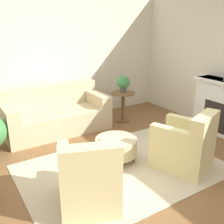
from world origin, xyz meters
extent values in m
plane|color=brown|center=(0.00, 0.00, 0.00)|extent=(16.00, 16.00, 0.00)
cube|color=beige|center=(0.00, 2.65, 1.40)|extent=(9.18, 0.12, 2.80)
cube|color=beige|center=(0.00, 0.00, 0.01)|extent=(3.05, 2.09, 0.01)
cube|color=#C6B289|center=(-0.30, 1.96, 0.22)|extent=(2.10, 0.95, 0.44)
cube|color=#C6B289|center=(-0.30, 2.33, 0.68)|extent=(2.10, 0.20, 0.47)
cube|color=#C6B289|center=(-1.23, 1.94, 0.57)|extent=(0.24, 0.91, 0.26)
cube|color=#C6B289|center=(0.63, 1.94, 0.57)|extent=(0.24, 0.91, 0.26)
cube|color=brown|center=(-0.30, 1.51, 0.03)|extent=(1.89, 0.05, 0.06)
cube|color=beige|center=(-0.82, -0.43, 0.24)|extent=(0.92, 0.99, 0.45)
cube|color=beige|center=(-0.92, -0.71, 0.70)|extent=(0.71, 0.43, 0.47)
cube|color=beige|center=(-0.56, -0.51, 0.59)|extent=(0.40, 0.76, 0.26)
cube|color=beige|center=(-1.07, -0.32, 0.59)|extent=(0.40, 0.76, 0.26)
cube|color=brown|center=(-0.69, -0.08, 0.04)|extent=(0.60, 0.26, 0.06)
cube|color=beige|center=(0.82, -0.43, 0.24)|extent=(0.92, 0.99, 0.45)
cube|color=beige|center=(0.92, -0.71, 0.70)|extent=(0.71, 0.43, 0.47)
cube|color=beige|center=(1.07, -0.32, 0.59)|extent=(0.40, 0.76, 0.26)
cube|color=beige|center=(0.56, -0.51, 0.59)|extent=(0.40, 0.76, 0.26)
cube|color=brown|center=(0.69, -0.08, 0.04)|extent=(0.60, 0.26, 0.06)
cylinder|color=#C6B289|center=(0.05, 0.27, 0.26)|extent=(0.68, 0.68, 0.27)
cylinder|color=brown|center=(-0.15, 0.06, 0.07)|extent=(0.05, 0.05, 0.12)
cylinder|color=brown|center=(0.25, 0.06, 0.07)|extent=(0.05, 0.05, 0.12)
cylinder|color=brown|center=(-0.15, 0.47, 0.07)|extent=(0.05, 0.05, 0.12)
cylinder|color=brown|center=(0.25, 0.47, 0.07)|extent=(0.05, 0.05, 0.12)
cylinder|color=brown|center=(1.18, 1.71, 0.67)|extent=(0.53, 0.53, 0.03)
cylinder|color=brown|center=(1.18, 1.71, 0.33)|extent=(0.08, 0.08, 0.66)
cylinder|color=brown|center=(1.18, 1.71, 0.01)|extent=(0.29, 0.29, 0.03)
cube|color=#282323|center=(2.31, 0.04, 0.38)|extent=(0.02, 0.68, 0.61)
cylinder|color=#4C4742|center=(1.18, 1.71, 0.74)|extent=(0.14, 0.14, 0.11)
sphere|color=#3D7F42|center=(1.18, 1.71, 0.92)|extent=(0.29, 0.29, 0.29)
camera|label=1|loc=(-2.05, -2.94, 2.17)|focal=42.00mm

